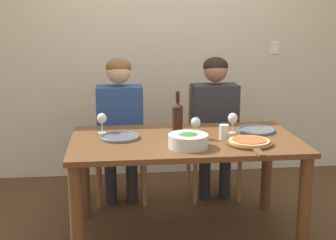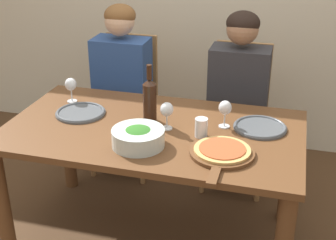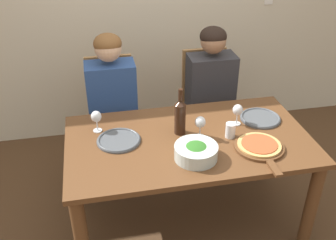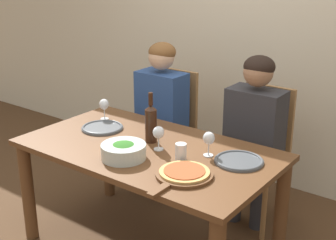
% 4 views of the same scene
% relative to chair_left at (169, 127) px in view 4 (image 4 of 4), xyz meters
% --- Properties ---
extents(back_wall, '(10.00, 0.06, 2.70)m').
position_rel_chair_left_xyz_m(back_wall, '(0.44, 0.59, 0.83)').
color(back_wall, beige).
rests_on(back_wall, ground).
extents(dining_table, '(1.59, 0.89, 0.73)m').
position_rel_chair_left_xyz_m(dining_table, '(0.44, -0.81, 0.09)').
color(dining_table, brown).
rests_on(dining_table, ground).
extents(chair_left, '(0.42, 0.42, 0.98)m').
position_rel_chair_left_xyz_m(chair_left, '(0.00, 0.00, 0.00)').
color(chair_left, '#9E7042').
rests_on(chair_left, ground).
extents(chair_right, '(0.42, 0.42, 0.98)m').
position_rel_chair_left_xyz_m(chair_right, '(0.81, 0.00, 0.00)').
color(chair_right, '#9E7042').
rests_on(chair_right, ground).
extents(person_woman, '(0.47, 0.51, 1.23)m').
position_rel_chair_left_xyz_m(person_woman, '(0.00, -0.12, 0.22)').
color(person_woman, '#28282D').
rests_on(person_woman, ground).
extents(person_man, '(0.47, 0.51, 1.23)m').
position_rel_chair_left_xyz_m(person_man, '(0.81, -0.12, 0.22)').
color(person_man, '#28282D').
rests_on(person_man, ground).
extents(wine_bottle, '(0.07, 0.07, 0.32)m').
position_rel_chair_left_xyz_m(wine_bottle, '(0.40, -0.73, 0.34)').
color(wine_bottle, black).
rests_on(wine_bottle, dining_table).
extents(broccoli_bowl, '(0.26, 0.26, 0.10)m').
position_rel_chair_left_xyz_m(broccoli_bowl, '(0.43, -1.03, 0.26)').
color(broccoli_bowl, silver).
rests_on(broccoli_bowl, dining_table).
extents(dinner_plate_left, '(0.28, 0.28, 0.02)m').
position_rel_chair_left_xyz_m(dinner_plate_left, '(-0.01, -0.75, 0.22)').
color(dinner_plate_left, '#4C5156').
rests_on(dinner_plate_left, dining_table).
extents(dinner_plate_right, '(0.28, 0.28, 0.02)m').
position_rel_chair_left_xyz_m(dinner_plate_right, '(1.00, -0.67, 0.22)').
color(dinner_plate_right, '#4C5156').
rests_on(dinner_plate_right, dining_table).
extents(pizza_on_board, '(0.31, 0.45, 0.04)m').
position_rel_chair_left_xyz_m(pizza_on_board, '(0.85, -1.01, 0.23)').
color(pizza_on_board, brown).
rests_on(pizza_on_board, dining_table).
extents(wine_glass_left, '(0.07, 0.07, 0.15)m').
position_rel_chair_left_xyz_m(wine_glass_left, '(-0.13, -0.60, 0.32)').
color(wine_glass_left, silver).
rests_on(wine_glass_left, dining_table).
extents(wine_glass_right, '(0.07, 0.07, 0.15)m').
position_rel_chair_left_xyz_m(wine_glass_right, '(0.81, -0.70, 0.32)').
color(wine_glass_right, silver).
rests_on(wine_glass_right, dining_table).
extents(wine_glass_centre, '(0.07, 0.07, 0.15)m').
position_rel_chair_left_xyz_m(wine_glass_centre, '(0.52, -0.81, 0.32)').
color(wine_glass_centre, silver).
rests_on(wine_glass_centre, dining_table).
extents(water_tumbler, '(0.07, 0.07, 0.10)m').
position_rel_chair_left_xyz_m(water_tumbler, '(0.71, -0.85, 0.26)').
color(water_tumbler, silver).
rests_on(water_tumbler, dining_table).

